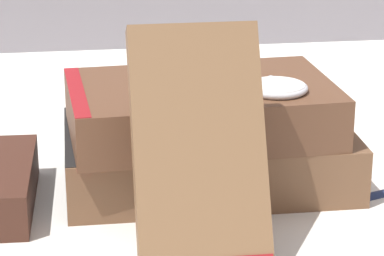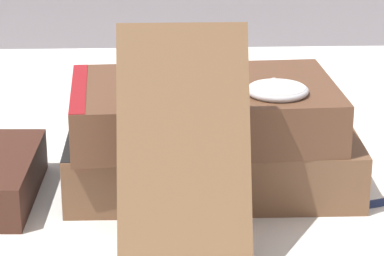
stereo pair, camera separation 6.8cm
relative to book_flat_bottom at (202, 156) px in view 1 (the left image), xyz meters
name	(u,v)px [view 1 (the left image)]	position (x,y,z in m)	size (l,w,h in m)	color
ground_plane	(136,203)	(-0.06, -0.04, -0.02)	(3.00, 3.00, 0.00)	white
book_flat_bottom	(202,156)	(0.00, 0.00, 0.00)	(0.24, 0.14, 0.05)	brown
book_flat_top	(195,109)	(-0.01, -0.01, 0.04)	(0.22, 0.14, 0.04)	brown
book_leaning_front	(199,157)	(-0.02, -0.13, 0.05)	(0.09, 0.10, 0.16)	brown
pocket_watch	(277,88)	(0.05, -0.04, 0.07)	(0.05, 0.05, 0.01)	white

